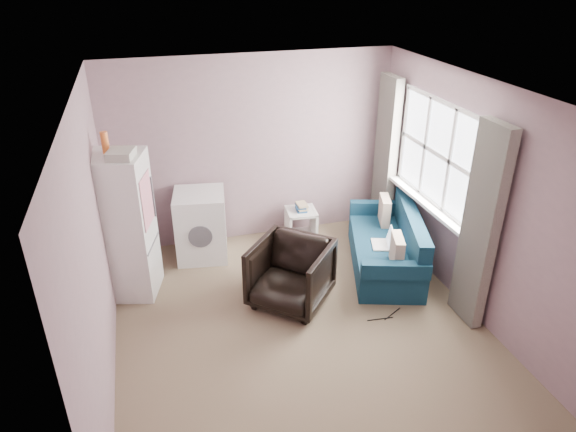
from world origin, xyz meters
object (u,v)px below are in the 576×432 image
side_table (301,222)px  sofa (389,248)px  armchair (291,271)px  fridge (125,226)px  washing_machine (201,224)px

side_table → sofa: 1.31m
armchair → sofa: size_ratio=0.44×
fridge → washing_machine: 1.13m
armchair → sofa: (1.40, 0.37, -0.13)m
armchair → washing_machine: (-0.82, 1.31, 0.05)m
washing_machine → side_table: bearing=11.7°
washing_machine → armchair: bearing=-49.1°
fridge → side_table: fridge is taller
washing_machine → side_table: size_ratio=1.64×
armchair → side_table: armchair is taller
washing_machine → sofa: size_ratio=0.48×
sofa → armchair: bearing=-147.1°
washing_machine → sofa: washing_machine is taller
armchair → side_table: 1.49m
fridge → side_table: (2.27, 0.64, -0.60)m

